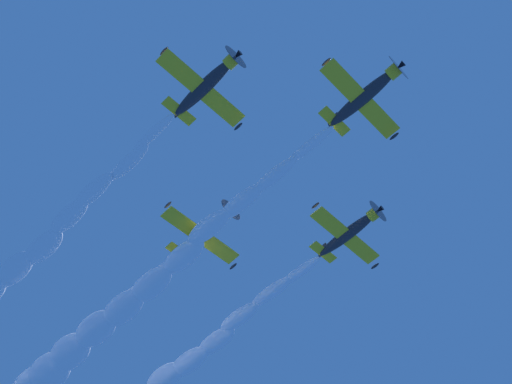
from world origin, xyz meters
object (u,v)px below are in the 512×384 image
at_px(airplane_lead, 365,96).
at_px(airplane_right_wingman, 206,85).
at_px(airplane_slot_tail, 205,232).
at_px(airplane_left_wingman, 349,233).

height_order(airplane_lead, airplane_right_wingman, airplane_right_wingman).
distance_m(airplane_right_wingman, airplane_slot_tail, 16.39).
bearing_deg(airplane_lead, airplane_right_wingman, 139.07).
bearing_deg(airplane_slot_tail, airplane_right_wingman, -130.72).
xyz_separation_m(airplane_left_wingman, airplane_right_wingman, (-22.13, -2.16, -0.56)).
bearing_deg(airplane_left_wingman, airplane_lead, -133.11).
relative_size(airplane_left_wingman, airplane_slot_tail, 1.00).
bearing_deg(airplane_left_wingman, airplane_slot_tail, 138.11).
xyz_separation_m(airplane_lead, airplane_right_wingman, (-11.10, 9.62, 0.98)).
relative_size(airplane_left_wingman, airplane_right_wingman, 1.00).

